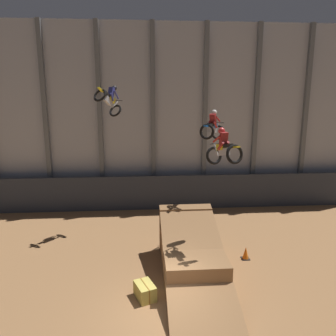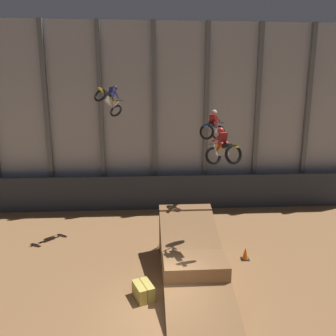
{
  "view_description": "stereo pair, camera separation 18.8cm",
  "coord_description": "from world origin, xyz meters",
  "px_view_note": "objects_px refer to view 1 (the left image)",
  "views": [
    {
      "loc": [
        -0.64,
        -9.67,
        7.27
      ],
      "look_at": [
        0.54,
        5.99,
        3.81
      ],
      "focal_mm": 35.0,
      "sensor_mm": 36.0,
      "label": 1
    },
    {
      "loc": [
        -0.45,
        -9.68,
        7.27
      ],
      "look_at": [
        0.54,
        5.99,
        3.81
      ],
      "focal_mm": 35.0,
      "sensor_mm": 36.0,
      "label": 2
    }
  ],
  "objects_px": {
    "dirt_ramp": "(191,253)",
    "rider_bike_right_air": "(213,127)",
    "rider_bike_left_air": "(109,99)",
    "traffic_cone_near_ramp": "(246,253)",
    "hay_bale_trackside": "(145,291)",
    "rider_bike_center_air": "(224,149)"
  },
  "relations": [
    {
      "from": "rider_bike_left_air",
      "to": "rider_bike_center_air",
      "type": "distance_m",
      "value": 7.25
    },
    {
      "from": "rider_bike_right_air",
      "to": "rider_bike_center_air",
      "type": "bearing_deg",
      "value": -60.17
    },
    {
      "from": "dirt_ramp",
      "to": "traffic_cone_near_ramp",
      "type": "height_order",
      "value": "dirt_ramp"
    },
    {
      "from": "rider_bike_left_air",
      "to": "traffic_cone_near_ramp",
      "type": "distance_m",
      "value": 10.1
    },
    {
      "from": "traffic_cone_near_ramp",
      "to": "rider_bike_right_air",
      "type": "bearing_deg",
      "value": 118.92
    },
    {
      "from": "rider_bike_center_air",
      "to": "rider_bike_right_air",
      "type": "xyz_separation_m",
      "value": [
        0.27,
        3.33,
        0.53
      ]
    },
    {
      "from": "dirt_ramp",
      "to": "hay_bale_trackside",
      "type": "xyz_separation_m",
      "value": [
        -1.95,
        -1.85,
        -0.5
      ]
    },
    {
      "from": "traffic_cone_near_ramp",
      "to": "hay_bale_trackside",
      "type": "distance_m",
      "value": 5.29
    },
    {
      "from": "rider_bike_center_air",
      "to": "traffic_cone_near_ramp",
      "type": "bearing_deg",
      "value": 16.87
    },
    {
      "from": "dirt_ramp",
      "to": "hay_bale_trackside",
      "type": "distance_m",
      "value": 2.73
    },
    {
      "from": "rider_bike_center_air",
      "to": "dirt_ramp",
      "type": "bearing_deg",
      "value": 142.3
    },
    {
      "from": "dirt_ramp",
      "to": "rider_bike_right_air",
      "type": "xyz_separation_m",
      "value": [
        1.43,
        2.97,
        5.02
      ]
    },
    {
      "from": "rider_bike_left_air",
      "to": "rider_bike_right_air",
      "type": "xyz_separation_m",
      "value": [
        5.07,
        -1.79,
        -1.31
      ]
    },
    {
      "from": "rider_bike_left_air",
      "to": "rider_bike_right_air",
      "type": "distance_m",
      "value": 5.53
    },
    {
      "from": "dirt_ramp",
      "to": "rider_bike_left_air",
      "type": "bearing_deg",
      "value": 127.34
    },
    {
      "from": "rider_bike_right_air",
      "to": "traffic_cone_near_ramp",
      "type": "bearing_deg",
      "value": -26.54
    },
    {
      "from": "rider_bike_left_air",
      "to": "traffic_cone_near_ramp",
      "type": "xyz_separation_m",
      "value": [
        6.28,
        -3.99,
        -6.83
      ]
    },
    {
      "from": "hay_bale_trackside",
      "to": "rider_bike_right_air",
      "type": "bearing_deg",
      "value": 54.93
    },
    {
      "from": "dirt_ramp",
      "to": "traffic_cone_near_ramp",
      "type": "bearing_deg",
      "value": 16.32
    },
    {
      "from": "rider_bike_center_air",
      "to": "hay_bale_trackside",
      "type": "distance_m",
      "value": 6.07
    },
    {
      "from": "rider_bike_right_air",
      "to": "hay_bale_trackside",
      "type": "xyz_separation_m",
      "value": [
        -3.38,
        -4.82,
        -5.52
      ]
    },
    {
      "from": "rider_bike_left_air",
      "to": "rider_bike_center_air",
      "type": "bearing_deg",
      "value": -12.21
    }
  ]
}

